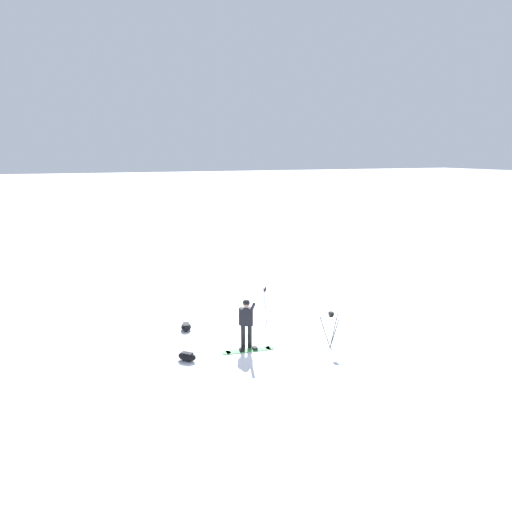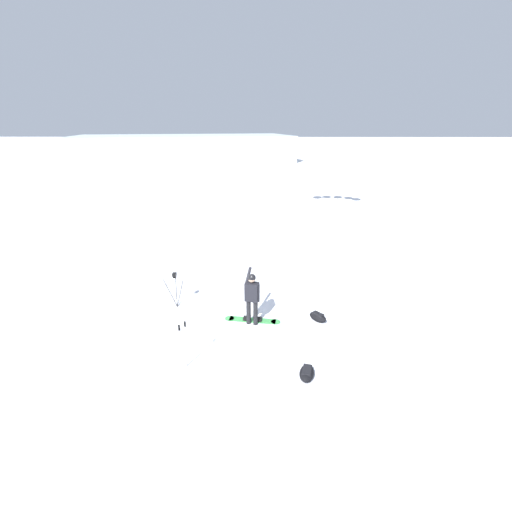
{
  "view_description": "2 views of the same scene",
  "coord_description": "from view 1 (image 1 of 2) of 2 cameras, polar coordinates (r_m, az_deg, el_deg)",
  "views": [
    {
      "loc": [
        6.18,
        14.57,
        6.34
      ],
      "look_at": [
        1.06,
        2.26,
        3.49
      ],
      "focal_mm": 34.08,
      "sensor_mm": 36.0,
      "label": 1
    },
    {
      "loc": [
        1.0,
        -8.86,
        5.86
      ],
      "look_at": [
        0.8,
        1.08,
        2.06
      ],
      "focal_mm": 24.55,
      "sensor_mm": 36.0,
      "label": 2
    }
  ],
  "objects": [
    {
      "name": "ground_plane",
      "position": [
        17.05,
        0.38,
        -9.79
      ],
      "size": [
        300.0,
        300.0,
        0.0
      ],
      "primitive_type": "plane",
      "color": "white"
    },
    {
      "name": "snowboarder",
      "position": [
        15.96,
        -1.14,
        -7.39
      ],
      "size": [
        0.46,
        0.72,
        1.72
      ],
      "color": "black",
      "rests_on": "ground_plane"
    },
    {
      "name": "snowboard",
      "position": [
        16.16,
        -0.89,
        -10.97
      ],
      "size": [
        1.76,
        0.48,
        0.1
      ],
      "color": "#3F994C",
      "rests_on": "ground_plane"
    },
    {
      "name": "gear_bag_large",
      "position": [
        18.04,
        -8.21,
        -8.22
      ],
      "size": [
        0.5,
        0.71,
        0.25
      ],
      "color": "black",
      "rests_on": "ground_plane"
    },
    {
      "name": "camera_tripod",
      "position": [
        16.24,
        8.81,
        -7.69
      ],
      "size": [
        0.68,
        0.57,
        1.25
      ],
      "color": "#262628",
      "rests_on": "ground_plane"
    },
    {
      "name": "gear_bag_small",
      "position": [
        15.52,
        -8.1,
        -11.59
      ],
      "size": [
        0.63,
        0.63,
        0.28
      ],
      "color": "black",
      "rests_on": "ground_plane"
    },
    {
      "name": "ski_poles",
      "position": [
        18.52,
        1.08,
        -5.14
      ],
      "size": [
        0.24,
        0.28,
        1.34
      ],
      "color": "gray",
      "rests_on": "ground_plane"
    }
  ]
}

